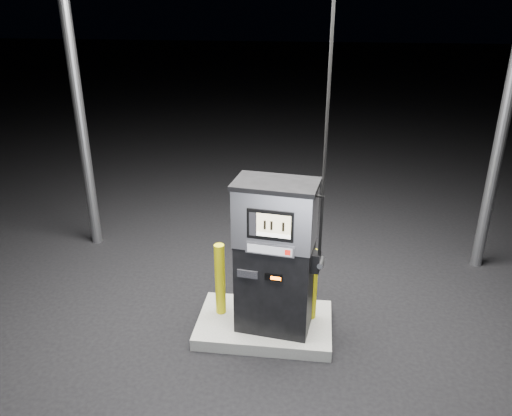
# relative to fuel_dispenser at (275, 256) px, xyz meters

# --- Properties ---
(ground) EXTENTS (80.00, 80.00, 0.00)m
(ground) POSITION_rel_fuel_dispenser_xyz_m (-0.12, 0.10, -1.08)
(ground) COLOR black
(ground) RESTS_ON ground
(pump_island) EXTENTS (1.60, 1.00, 0.15)m
(pump_island) POSITION_rel_fuel_dispenser_xyz_m (-0.12, 0.10, -1.01)
(pump_island) COLOR #60605C
(pump_island) RESTS_ON ground
(fuel_dispenser) EXTENTS (1.03, 0.65, 3.76)m
(fuel_dispenser) POSITION_rel_fuel_dispenser_xyz_m (0.00, 0.00, 0.00)
(fuel_dispenser) COLOR black
(fuel_dispenser) RESTS_ON pump_island
(bollard_left) EXTENTS (0.15, 0.15, 0.93)m
(bollard_left) POSITION_rel_fuel_dispenser_xyz_m (-0.67, 0.19, -0.47)
(bollard_left) COLOR #C5BC0A
(bollard_left) RESTS_ON pump_island
(bollard_right) EXTENTS (0.16, 0.16, 0.91)m
(bollard_right) POSITION_rel_fuel_dispenser_xyz_m (0.43, 0.23, -0.48)
(bollard_right) COLOR #C5BC0A
(bollard_right) RESTS_ON pump_island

